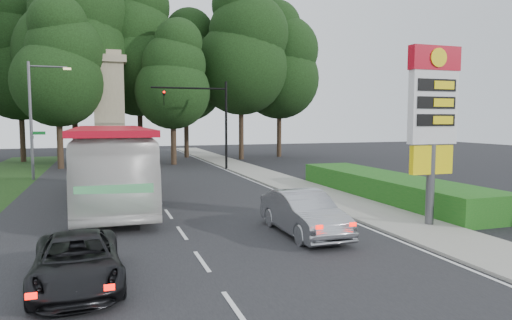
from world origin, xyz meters
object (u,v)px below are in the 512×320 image
object	(u,v)px
streetlight_signs	(34,115)
suv_charcoal	(77,261)
transit_bus	(111,166)
traffic_signal_mast	(210,113)
sedan_silver	(304,213)
gas_station_pylon	(433,111)
monument	(109,108)

from	to	relation	value
streetlight_signs	suv_charcoal	size ratio (longest dim) A/B	1.77
streetlight_signs	suv_charcoal	bearing A→B (deg)	-80.66
transit_bus	suv_charcoal	bearing A→B (deg)	-95.57
traffic_signal_mast	streetlight_signs	distance (m)	12.83
traffic_signal_mast	sedan_silver	size ratio (longest dim) A/B	1.52
traffic_signal_mast	suv_charcoal	size ratio (longest dim) A/B	1.60
gas_station_pylon	streetlight_signs	bearing A→B (deg)	128.96
traffic_signal_mast	sedan_silver	bearing A→B (deg)	-94.14
gas_station_pylon	monument	xyz separation A→B (m)	(-11.20, 28.01, 0.66)
monument	transit_bus	bearing A→B (deg)	-90.85
gas_station_pylon	streetlight_signs	xyz separation A→B (m)	(-16.19, 20.01, -0.01)
suv_charcoal	gas_station_pylon	bearing A→B (deg)	8.45
traffic_signal_mast	streetlight_signs	size ratio (longest dim) A/B	0.90
streetlight_signs	transit_bus	world-z (taller)	streetlight_signs
sedan_silver	suv_charcoal	size ratio (longest dim) A/B	1.05
gas_station_pylon	traffic_signal_mast	world-z (taller)	traffic_signal_mast
suv_charcoal	transit_bus	bearing A→B (deg)	82.58
monument	suv_charcoal	distance (m)	30.71
suv_charcoal	traffic_signal_mast	bearing A→B (deg)	67.55
traffic_signal_mast	streetlight_signs	world-z (taller)	streetlight_signs
traffic_signal_mast	transit_bus	size ratio (longest dim) A/B	0.54
gas_station_pylon	sedan_silver	size ratio (longest dim) A/B	1.44
traffic_signal_mast	streetlight_signs	bearing A→B (deg)	-171.08
gas_station_pylon	suv_charcoal	xyz separation A→B (m)	(-12.51, -2.35, -3.82)
streetlight_signs	transit_bus	size ratio (longest dim) A/B	0.60
sedan_silver	monument	bearing A→B (deg)	102.15
streetlight_signs	suv_charcoal	xyz separation A→B (m)	(3.68, -22.37, -3.81)
traffic_signal_mast	suv_charcoal	bearing A→B (deg)	-110.26
sedan_silver	traffic_signal_mast	bearing A→B (deg)	85.47
gas_station_pylon	transit_bus	xyz separation A→B (m)	(-11.48, 8.86, -2.58)
streetlight_signs	monument	bearing A→B (deg)	58.03
traffic_signal_mast	transit_bus	bearing A→B (deg)	-121.22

